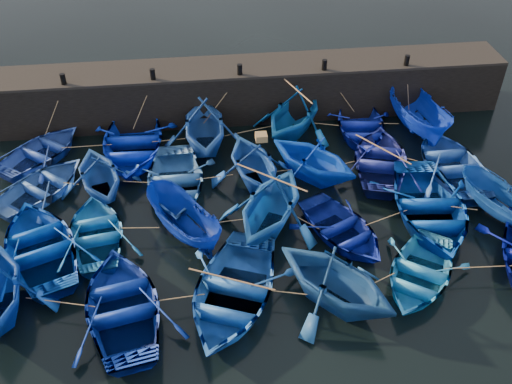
{
  "coord_description": "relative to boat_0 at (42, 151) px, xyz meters",
  "views": [
    {
      "loc": [
        -2.09,
        -14.41,
        15.05
      ],
      "look_at": [
        0.0,
        3.2,
        0.7
      ],
      "focal_mm": 40.0,
      "sensor_mm": 36.0,
      "label": 1
    }
  ],
  "objects": [
    {
      "name": "boat_19",
      "position": [
        18.52,
        -6.27,
        0.32
      ],
      "size": [
        3.23,
        4.17,
        1.53
      ],
      "primitive_type": "imported",
      "rotation": [
        0.0,
        0.0,
        3.65
      ],
      "color": "navy",
      "rests_on": "ground"
    },
    {
      "name": "boat_21",
      "position": [
        4.2,
        -9.41,
        0.08
      ],
      "size": [
        4.57,
        5.71,
        1.06
      ],
      "primitive_type": "imported",
      "rotation": [
        0.0,
        0.0,
        3.34
      ],
      "color": "navy",
      "rests_on": "ground"
    },
    {
      "name": "boat_6",
      "position": [
        0.45,
        -2.61,
        -0.0
      ],
      "size": [
        5.11,
        5.24,
        0.89
      ],
      "primitive_type": "imported",
      "rotation": [
        0.0,
        0.0,
        2.43
      ],
      "color": "#29539C",
      "rests_on": "ground"
    },
    {
      "name": "boat_1",
      "position": [
        4.01,
        0.01,
        0.14
      ],
      "size": [
        4.3,
        5.86,
        1.19
      ],
      "primitive_type": "imported",
      "rotation": [
        0.0,
        0.0,
        -0.04
      ],
      "color": "#0622C8",
      "rests_on": "ground"
    },
    {
      "name": "mooring_ropes",
      "position": [
        9.27,
        -2.66,
        0.43
      ],
      "size": [
        17.67,
        11.72,
        2.1
      ],
      "color": "tan",
      "rests_on": "ground"
    },
    {
      "name": "boat_8",
      "position": [
        5.91,
        -3.04,
        0.07
      ],
      "size": [
        3.61,
        5.02,
        1.04
      ],
      "primitive_type": "imported",
      "rotation": [
        0.0,
        0.0,
        0.01
      ],
      "color": "#2F64B2",
      "rests_on": "ground"
    },
    {
      "name": "boat_24",
      "position": [
        14.29,
        -9.13,
        -0.0
      ],
      "size": [
        4.97,
        5.29,
        0.89
      ],
      "primitive_type": "imported",
      "rotation": [
        0.0,
        0.0,
        -0.6
      ],
      "color": "blue",
      "rests_on": "ground"
    },
    {
      "name": "wooden_crate",
      "position": [
        9.54,
        -2.88,
        1.9
      ],
      "size": [
        0.47,
        0.46,
        0.28
      ],
      "primitive_type": "cube",
      "color": "olive",
      "rests_on": "boat_9"
    },
    {
      "name": "boat_17",
      "position": [
        12.16,
        -6.62,
        -0.01
      ],
      "size": [
        4.5,
        5.07,
        0.87
      ],
      "primitive_type": "imported",
      "rotation": [
        0.0,
        0.0,
        0.44
      ],
      "color": "navy",
      "rests_on": "ground"
    },
    {
      "name": "bollard_3",
      "position": [
        13.16,
        2.07,
        2.42
      ],
      "size": [
        0.24,
        0.24,
        0.5
      ],
      "primitive_type": "cylinder",
      "color": "black",
      "rests_on": "quay_top"
    },
    {
      "name": "quay_top",
      "position": [
        9.16,
        2.97,
        2.11
      ],
      "size": [
        26.0,
        2.5,
        0.12
      ],
      "primitive_type": "cube",
      "color": "black",
      "rests_on": "quay_wall"
    },
    {
      "name": "boat_13",
      "position": [
        1.06,
        -6.27,
        0.09
      ],
      "size": [
        5.39,
        6.22,
        1.08
      ],
      "primitive_type": "imported",
      "rotation": [
        0.0,
        0.0,
        3.52
      ],
      "color": "#003090",
      "rests_on": "ground"
    },
    {
      "name": "boat_12",
      "position": [
        17.84,
        -3.18,
        0.09
      ],
      "size": [
        3.8,
        5.23,
        1.07
      ],
      "primitive_type": "imported",
      "rotation": [
        0.0,
        0.0,
        3.17
      ],
      "color": "#224EA3",
      "rests_on": "ground"
    },
    {
      "name": "bollard_0",
      "position": [
        1.16,
        2.07,
        2.42
      ],
      "size": [
        0.24,
        0.24,
        0.5
      ],
      "primitive_type": "cylinder",
      "color": "black",
      "rests_on": "quay_top"
    },
    {
      "name": "boat_15",
      "position": [
        6.21,
        -5.83,
        0.34
      ],
      "size": [
        3.55,
        4.26,
        1.58
      ],
      "primitive_type": "imported",
      "rotation": [
        0.0,
        0.0,
        3.73
      ],
      "color": "navy",
      "rests_on": "ground"
    },
    {
      "name": "boat_7",
      "position": [
        2.88,
        -2.8,
        0.57
      ],
      "size": [
        4.34,
        4.69,
        2.04
      ],
      "primitive_type": "imported",
      "rotation": [
        0.0,
        0.0,
        3.44
      ],
      "color": "navy",
      "rests_on": "ground"
    },
    {
      "name": "quay_wall",
      "position": [
        9.16,
        2.97,
        0.8
      ],
      "size": [
        26.0,
        2.5,
        2.5
      ],
      "primitive_type": "cube",
      "color": "black",
      "rests_on": "ground"
    },
    {
      "name": "loose_oars",
      "position": [
        10.94,
        -4.19,
        1.33
      ],
      "size": [
        9.39,
        12.11,
        1.47
      ],
      "color": "#99724C",
      "rests_on": "ground"
    },
    {
      "name": "boat_0",
      "position": [
        0.0,
        0.0,
        0.0
      ],
      "size": [
        5.12,
        5.31,
        0.9
      ],
      "primitive_type": "imported",
      "rotation": [
        0.0,
        0.0,
        2.46
      ],
      "color": "#2444A3",
      "rests_on": "ground"
    },
    {
      "name": "boat_4",
      "position": [
        14.7,
        0.32,
        0.04
      ],
      "size": [
        3.96,
        5.1,
        0.97
      ],
      "primitive_type": "imported",
      "rotation": [
        0.0,
        0.0,
        -0.14
      ],
      "color": "#0E1C98",
      "rests_on": "ground"
    },
    {
      "name": "boat_10",
      "position": [
        11.78,
        -2.81,
        0.66
      ],
      "size": [
        5.51,
        5.53,
        2.21
      ],
      "primitive_type": "imported",
      "rotation": [
        0.0,
        0.0,
        3.91
      ],
      "color": "#0337D4",
      "rests_on": "ground"
    },
    {
      "name": "boat_2",
      "position": [
        7.31,
        0.1,
        0.78
      ],
      "size": [
        4.09,
        4.72,
        2.45
      ],
      "primitive_type": "imported",
      "rotation": [
        0.0,
        0.0,
        -0.02
      ],
      "color": "#1E4C95",
      "rests_on": "ground"
    },
    {
      "name": "bollard_2",
      "position": [
        9.16,
        2.07,
        2.42
      ],
      "size": [
        0.24,
        0.24,
        0.5
      ],
      "primitive_type": "cylinder",
      "color": "black",
      "rests_on": "quay_top"
    },
    {
      "name": "bollard_4",
      "position": [
        17.16,
        2.07,
        2.42
      ],
      "size": [
        0.24,
        0.24,
        0.5
      ],
      "primitive_type": "cylinder",
      "color": "black",
      "rests_on": "quay_top"
    },
    {
      "name": "boat_3",
      "position": [
        11.56,
        0.73,
        0.75
      ],
      "size": [
        5.85,
        6.0,
        2.4
      ],
      "primitive_type": "imported",
      "rotation": [
        0.0,
        0.0,
        -0.62
      ],
      "color": "#0B5097",
      "rests_on": "ground"
    },
    {
      "name": "bollard_1",
      "position": [
        5.16,
        2.07,
        2.42
      ],
      "size": [
        0.24,
        0.24,
        0.5
      ],
      "primitive_type": "cylinder",
      "color": "black",
      "rests_on": "quay_top"
    },
    {
      "name": "ground",
      "position": [
        9.16,
        -7.53,
        -0.45
      ],
      "size": [
        120.0,
        120.0,
        0.0
      ],
      "primitive_type": "plane",
      "color": "black",
      "rests_on": "ground"
    },
    {
      "name": "boat_22",
      "position": [
        7.76,
        -9.3,
        0.12
      ],
      "size": [
        5.63,
        6.5,
        1.13
      ],
      "primitive_type": "imported",
      "rotation": [
        0.0,
        0.0,
        -0.38
      ],
      "color": "#1952B1",
      "rests_on": "ground"
    },
    {
      "name": "boat_23",
      "position": [
        11.13,
        -9.71,
        0.73
      ],
      "size": [
        5.89,
        5.93,
        2.36
      ],
      "primitive_type": "imported",
      "rotation": [
        0.0,
        0.0,
        0.75
      ],
      "color": "navy",
      "rests_on": "ground"
    },
    {
      "name": "boat_5",
      "position": [
        17.43,
        0.19,
        0.5
      ],
      "size": [
        2.42,
        5.11,
        1.9
      ],
      "primitive_type": "imported",
      "rotation": [
        0.0,
        0.0,
        0.12
      ],
      "color": "#0929BC",
      "rests_on": "ground"
    },
    {
      "name": "boat_18",
      "position": [
        15.79,
        -5.96,
        0.15
      ],
      "size": [
        4.69,
        6.17,
        1.2
      ],
      "primitive_type": "imported",
      "rotation": [
        0.0,
        0.0,
        -0.1
      ],
      "color": "#033690",
      "rests_on": "ground"
    },
    {
      "name": "boat_11",
      "position": [
        14.88,
        -2.47,
        0.06
      ],
      "size": [
        4.74,
        5.7,
        1.02
      ],
      "primitive_type": "imported",
      "rotation": [
        0.0,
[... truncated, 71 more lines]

